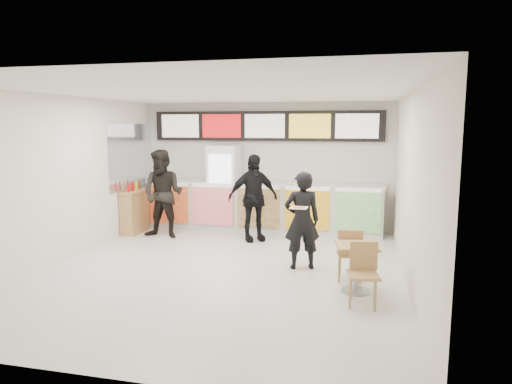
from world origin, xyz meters
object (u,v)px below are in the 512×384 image
(customer_left, at_px, (163,194))
(cafe_table, at_px, (356,259))
(drinks_fridge, at_px, (224,187))
(customer_mid, at_px, (253,198))
(service_counter, at_px, (262,207))
(customer_main, at_px, (302,220))
(condiment_ledge, at_px, (135,211))

(customer_left, height_order, cafe_table, customer_left)
(drinks_fridge, height_order, customer_mid, drinks_fridge)
(service_counter, height_order, customer_left, customer_left)
(drinks_fridge, bearing_deg, customer_main, -50.36)
(cafe_table, relative_size, condiment_ledge, 1.30)
(customer_left, xyz_separation_m, condiment_ledge, (-0.85, 0.27, -0.47))
(customer_mid, xyz_separation_m, condiment_ledge, (-2.83, 0.08, -0.43))
(customer_main, relative_size, condiment_ledge, 1.45)
(condiment_ledge, bearing_deg, cafe_table, -28.44)
(service_counter, height_order, drinks_fridge, drinks_fridge)
(drinks_fridge, relative_size, customer_left, 1.03)
(customer_main, height_order, customer_left, customer_left)
(service_counter, height_order, cafe_table, service_counter)
(drinks_fridge, distance_m, customer_mid, 1.37)
(condiment_ledge, bearing_deg, drinks_fridge, 25.58)
(service_counter, bearing_deg, drinks_fridge, 179.01)
(service_counter, relative_size, cafe_table, 3.65)
(drinks_fridge, xyz_separation_m, customer_main, (2.22, -2.68, -0.15))
(service_counter, xyz_separation_m, condiment_ledge, (-2.82, -0.89, -0.07))
(cafe_table, bearing_deg, service_counter, 110.71)
(cafe_table, bearing_deg, condiment_ledge, 140.64)
(customer_left, height_order, customer_mid, customer_left)
(drinks_fridge, bearing_deg, service_counter, -0.99)
(customer_mid, height_order, condiment_ledge, customer_mid)
(drinks_fridge, xyz_separation_m, cafe_table, (3.16, -3.64, -0.50))
(customer_left, relative_size, customer_mid, 1.04)
(customer_main, relative_size, customer_left, 0.87)
(drinks_fridge, distance_m, customer_left, 1.56)
(customer_left, bearing_deg, service_counter, 33.08)
(service_counter, distance_m, customer_main, 2.98)
(drinks_fridge, xyz_separation_m, customer_left, (-1.03, -1.17, -0.03))
(drinks_fridge, distance_m, customer_main, 3.49)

